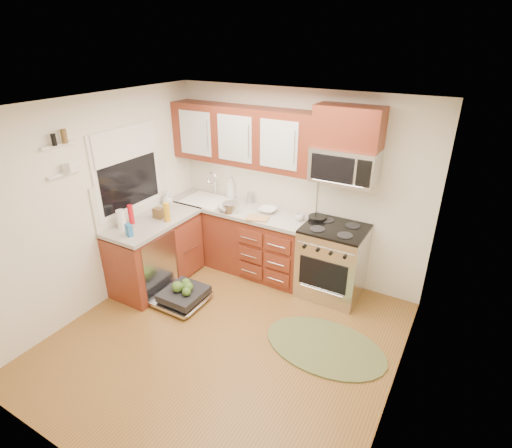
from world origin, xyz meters
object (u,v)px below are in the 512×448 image
Objects in this scene: microwave at (344,165)px; bowl_b at (227,208)px; paper_towel_roll at (121,219)px; stock_pot at (231,207)px; range at (332,261)px; sink at (207,208)px; skillet at (317,218)px; cutting_board at (257,218)px; cup at (300,217)px; rug at (325,346)px; bowl_a at (268,210)px; dishwasher at (182,296)px; upper_cabinets at (242,136)px.

bowl_b is (-1.45, -0.30, -0.73)m from microwave.
stock_pot is at bearing 50.04° from paper_towel_roll.
stock_pot is (-1.39, -0.19, 0.52)m from range.
sink is 1.66m from skillet.
cup is at bearing 25.35° from cutting_board.
sink is 0.47× the size of rug.
bowl_a is (0.97, 0.06, 0.15)m from sink.
sink is 0.99m from cutting_board.
cutting_board is at bearing -161.25° from microwave.
bowl_b is at bearing 170.39° from stock_pot.
bowl_a is (0.58, 1.18, 0.85)m from dishwasher.
sink is at bearing 74.30° from paper_towel_roll.
range is 1.96m from sink.
skillet is 0.98× the size of bowl_a.
cutting_board is at bearing -167.81° from range.
cup is at bearing 128.30° from rug.
microwave reaches higher than bowl_b.
stock_pot is 1.39m from paper_towel_roll.
skillet is at bearing 24.33° from cup.
microwave reaches higher than skillet.
paper_towel_roll is 1.86m from bowl_a.
paper_towel_roll is 2.21m from cup.
skillet is (-0.28, 0.11, 0.50)m from range.
sink is at bearing -179.70° from range.
dishwasher is (-0.13, -1.27, -1.77)m from upper_cabinets.
bowl_a reaches higher than dishwasher.
cup is (-0.48, 0.02, 0.50)m from range.
bowl_a is (-0.68, -0.06, -0.02)m from skillet.
dishwasher is at bearing -175.69° from rug.
stock_pot is (-1.39, -0.31, -0.71)m from microwave.
sink is (-0.52, -0.16, -1.07)m from upper_cabinets.
paper_towel_roll is at bearing -170.40° from dishwasher.
sink is 2.19× the size of cutting_board.
dishwasher is at bearing -116.03° from bowl_a.
skillet is at bearing 157.91° from range.
bowl_b is (-1.77, 0.81, 0.96)m from rug.
upper_cabinets is 8.90× the size of paper_towel_roll.
paper_towel_roll is at bearing -127.63° from bowl_b.
cutting_board is (0.42, -0.02, -0.06)m from stock_pot.
stock_pot reaches higher than skillet.
dishwasher is at bearing -95.35° from bowl_b.
sink is at bearing 156.47° from rug.
stock_pot is at bearing -172.18° from range.
bowl_a reaches higher than rug.
dishwasher is at bearing -135.37° from skillet.
microwave reaches higher than range.
bowl_a is at bearing 44.78° from paper_towel_roll.
paper_towel_roll is 0.98× the size of bowl_a.
stock_pot is (-1.11, -0.30, 0.02)m from skillet.
skillet is 1.00× the size of paper_towel_roll.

